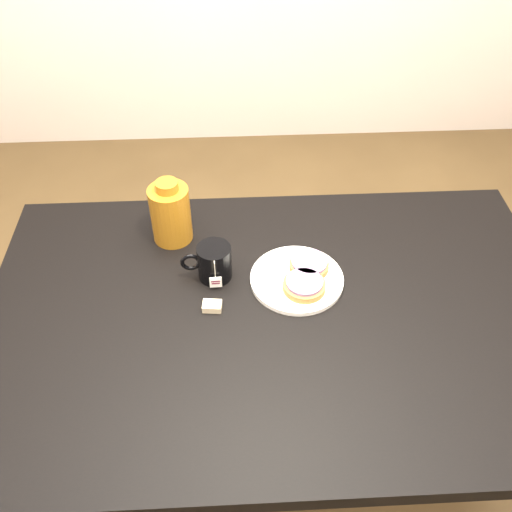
% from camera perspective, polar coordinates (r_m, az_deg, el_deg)
% --- Properties ---
extents(ground_plane, '(4.00, 4.00, 0.00)m').
position_cam_1_polar(ground_plane, '(1.99, 1.52, -19.89)').
color(ground_plane, brown).
extents(table, '(1.40, 0.90, 0.75)m').
position_cam_1_polar(table, '(1.43, 2.01, -7.85)').
color(table, black).
rests_on(table, ground_plane).
extents(plate, '(0.23, 0.23, 0.02)m').
position_cam_1_polar(plate, '(1.43, 4.10, -2.27)').
color(plate, white).
rests_on(plate, table).
extents(bagel_back, '(0.11, 0.11, 0.03)m').
position_cam_1_polar(bagel_back, '(1.44, 5.34, -0.85)').
color(bagel_back, brown).
rests_on(bagel_back, plate).
extents(bagel_front, '(0.13, 0.13, 0.03)m').
position_cam_1_polar(bagel_front, '(1.39, 4.84, -2.90)').
color(bagel_front, brown).
rests_on(bagel_front, plate).
extents(mug, '(0.13, 0.09, 0.09)m').
position_cam_1_polar(mug, '(1.42, -4.26, -0.60)').
color(mug, black).
rests_on(mug, table).
extents(teabag_pouch, '(0.05, 0.04, 0.02)m').
position_cam_1_polar(teabag_pouch, '(1.37, -4.41, -5.02)').
color(teabag_pouch, '#C6B793').
rests_on(teabag_pouch, table).
extents(bagel_package, '(0.13, 0.13, 0.18)m').
position_cam_1_polar(bagel_package, '(1.52, -8.55, 4.26)').
color(bagel_package, '#673A0D').
rests_on(bagel_package, table).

